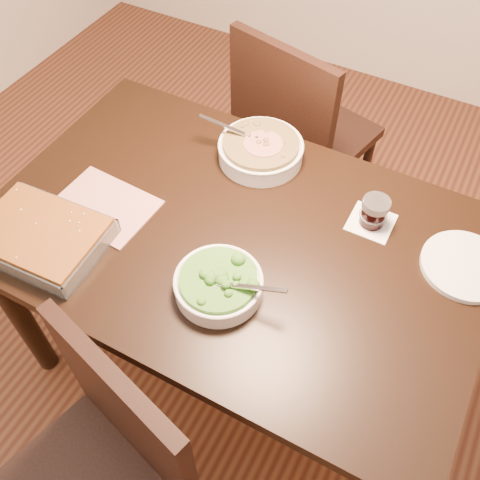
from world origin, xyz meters
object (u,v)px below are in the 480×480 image
Objects in this scene: wine_tumbler at (374,211)px; chair_far at (297,131)px; broccoli_bowl at (219,284)px; baking_dish at (41,236)px; table at (234,253)px; stew_bowl at (261,150)px; dinner_plate at (465,266)px; chair_near at (102,473)px.

chair_far is (-0.44, 0.50, -0.27)m from wine_tumbler.
broccoli_bowl is 0.51m from baking_dish.
broccoli_bowl is (0.06, -0.19, 0.13)m from table.
broccoli_bowl is at bearing 114.25° from chair_far.
baking_dish is at bearing -147.32° from wine_tumbler.
table is 0.34m from stew_bowl.
stew_bowl is at bearing 167.28° from wine_tumbler.
wine_tumbler reaches higher than baking_dish.
chair_near reaches higher than dinner_plate.
baking_dish is at bearing 153.69° from chair_near.
dinner_plate is (0.54, 0.37, -0.02)m from broccoli_bowl.
stew_bowl is 0.70m from baking_dish.
stew_bowl is (-0.07, 0.31, 0.13)m from table.
baking_dish reaches higher than dinner_plate.
dinner_plate is at bearing 21.03° from baking_dish.
chair_near is 1.39m from chair_far.
baking_dish is 4.08× the size of wine_tumbler.
wine_tumbler is at bearing -12.72° from stew_bowl.
baking_dish reaches higher than table.
chair_far reaches higher than table.
chair_far is at bearing 131.05° from wine_tumbler.
dinner_plate is 1.07m from chair_near.
stew_bowl reaches higher than dinner_plate.
wine_tumbler is at bearing 144.68° from chair_far.
broccoli_bowl is 2.98× the size of wine_tumbler.
broccoli_bowl is at bearing 96.84° from chair_near.
table is 5.38× the size of broccoli_bowl.
chair_near reaches higher than table.
stew_bowl reaches higher than baking_dish.
stew_bowl is at bearing 54.53° from baking_dish.
broccoli_bowl is at bearing 7.48° from baking_dish.
baking_dish is at bearing -169.66° from broccoli_bowl.
baking_dish is (-0.44, -0.28, 0.13)m from table.
wine_tumbler is at bearing 56.31° from broccoli_bowl.
dinner_plate is at bearing 16.91° from table.
chair_near reaches higher than baking_dish.
wine_tumbler is 0.28m from dinner_plate.
chair_near reaches higher than wine_tumbler.
broccoli_bowl reaches higher than baking_dish.
chair_far is (-0.17, 0.91, -0.25)m from broccoli_bowl.
chair_near is 0.98× the size of chair_far.
chair_near is at bearing -98.52° from broccoli_bowl.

